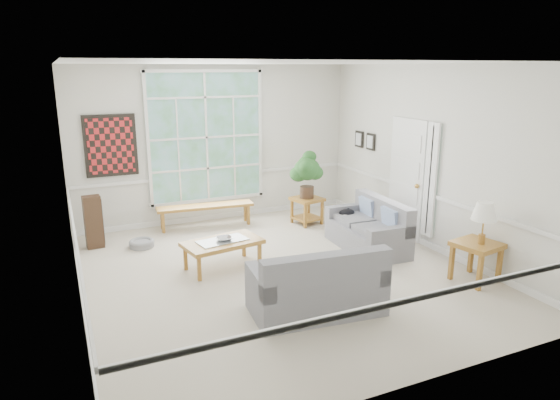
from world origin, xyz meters
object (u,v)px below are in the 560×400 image
Objects in this scene: loveseat_right at (367,225)px; end_table at (307,211)px; loveseat_front at (316,279)px; coffee_table at (223,254)px; side_table at (475,262)px.

loveseat_right is 1.68m from end_table.
loveseat_front is at bearing -115.43° from end_table.
side_table is (3.11, -1.93, 0.07)m from coffee_table.
loveseat_right reaches higher than coffee_table.
loveseat_right is 0.96× the size of loveseat_front.
loveseat_right is at bearing -80.35° from end_table.
coffee_table is (-0.63, 1.80, -0.22)m from loveseat_front.
side_table is (0.66, -1.73, -0.13)m from loveseat_right.
loveseat_front reaches higher than loveseat_right.
loveseat_right is 2.67× the size of side_table.
end_table is 0.90× the size of side_table.
loveseat_front is 1.92m from coffee_table.
loveseat_front reaches higher than coffee_table.
loveseat_right is 1.34× the size of coffee_table.
loveseat_front is 3.09× the size of end_table.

